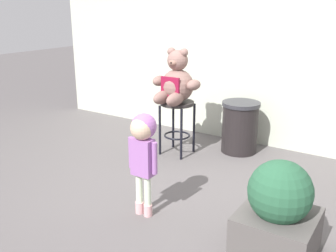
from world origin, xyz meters
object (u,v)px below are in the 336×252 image
at_px(bar_stool_with_teddy, 177,116).
at_px(teddy_bear, 176,83).
at_px(trash_bin, 240,127).
at_px(planter_with_shrub, 278,212).
at_px(child_walking, 143,143).

distance_m(bar_stool_with_teddy, teddy_bear, 0.44).
xyz_separation_m(teddy_bear, trash_bin, (0.67, 0.54, -0.61)).
bearing_deg(planter_with_shrub, trash_bin, 120.45).
distance_m(bar_stool_with_teddy, child_walking, 1.62).
bearing_deg(child_walking, planter_with_shrub, -149.17).
height_order(bar_stool_with_teddy, planter_with_shrub, planter_with_shrub).
bearing_deg(trash_bin, child_walking, -92.82).
height_order(teddy_bear, planter_with_shrub, teddy_bear).
xyz_separation_m(teddy_bear, child_walking, (0.57, -1.47, -0.24)).
height_order(teddy_bear, trash_bin, teddy_bear).
relative_size(teddy_bear, child_walking, 0.70).
xyz_separation_m(child_walking, planter_with_shrub, (1.22, 0.10, -0.36)).
relative_size(child_walking, trash_bin, 1.43).
height_order(child_walking, trash_bin, child_walking).
bearing_deg(child_walking, bar_stool_with_teddy, -43.01).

